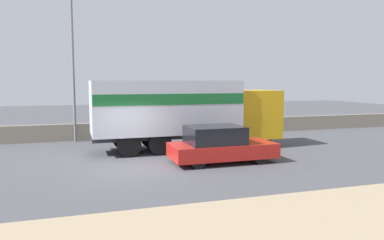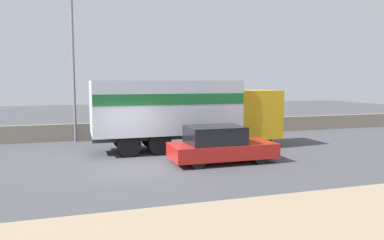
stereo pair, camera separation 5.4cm
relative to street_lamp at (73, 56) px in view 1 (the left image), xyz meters
The scene contains 5 objects.
ground_plane 8.76m from the street_lamp, 73.63° to the right, with size 80.00×80.00×0.00m, color #47474C.
stone_wall_backdrop 4.66m from the street_lamp, 10.76° to the left, with size 60.00×0.35×0.94m.
street_lamp is the anchor object (origin of this frame).
box_truck 6.91m from the street_lamp, 39.74° to the right, with size 9.08×2.57×3.32m.
car_hatchback 9.95m from the street_lamp, 52.94° to the right, with size 4.25×1.84×1.50m.
Camera 1 is at (-2.22, -14.03, 3.29)m, focal length 35.00 mm.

